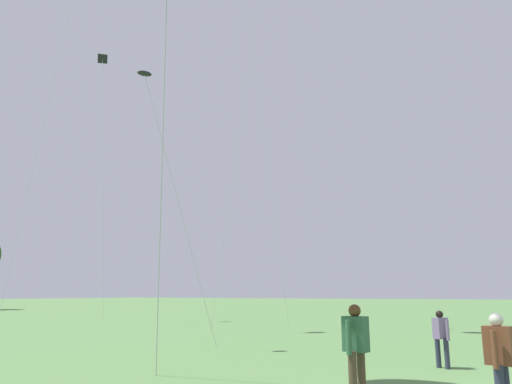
# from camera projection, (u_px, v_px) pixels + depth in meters

# --- Properties ---
(person_navy_jacket) EXTENTS (0.59, 0.46, 1.65)m
(person_navy_jacket) POSITION_uv_depth(u_px,v_px,m) (356.00, 345.00, 8.47)
(person_navy_jacket) COLOR #473828
(person_navy_jacket) RESTS_ON ground
(person_tall_center) EXTENTS (0.55, 0.43, 1.55)m
(person_tall_center) POSITION_uv_depth(u_px,v_px,m) (500.00, 357.00, 7.25)
(person_tall_center) COLOR #282D42
(person_tall_center) RESTS_ON ground
(person_photographer) EXTENTS (0.42, 0.45, 1.41)m
(person_photographer) POSITION_uv_depth(u_px,v_px,m) (441.00, 335.00, 12.19)
(person_photographer) COLOR #282D42
(person_photographer) RESTS_ON ground
(small_kite_delta_white) EXTENTS (2.71, 2.08, 9.86)m
(small_kite_delta_white) POSITION_uv_depth(u_px,v_px,m) (148.00, 88.00, 17.64)
(small_kite_delta_white) COLOR black
(small_kite_delta_white) RESTS_ON ground
(small_kite_triangle_green) EXTENTS (1.13, 1.55, 19.14)m
(small_kite_triangle_green) POSITION_uv_depth(u_px,v_px,m) (103.00, 83.00, 35.19)
(small_kite_triangle_green) COLOR black
(small_kite_triangle_green) RESTS_ON ground
(small_kite_box_yellow) EXTENTS (0.59, 3.28, 22.58)m
(small_kite_box_yellow) POSITION_uv_depth(u_px,v_px,m) (247.00, 13.00, 29.18)
(small_kite_box_yellow) COLOR green
(small_kite_box_yellow) RESTS_ON ground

